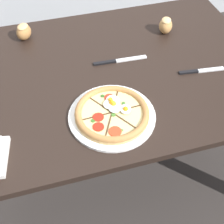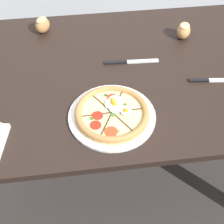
% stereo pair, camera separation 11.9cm
% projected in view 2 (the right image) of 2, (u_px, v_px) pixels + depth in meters
% --- Properties ---
extents(ground_plane, '(12.00, 12.00, 0.00)m').
position_uv_depth(ground_plane, '(118.00, 161.00, 1.96)').
color(ground_plane, '#2D2826').
extents(dining_table, '(1.44, 0.99, 0.74)m').
position_uv_depth(dining_table, '(119.00, 85.00, 1.47)').
color(dining_table, black).
rests_on(dining_table, ground_plane).
extents(pizza, '(0.34, 0.34, 0.05)m').
position_uv_depth(pizza, '(112.00, 114.00, 1.20)').
color(pizza, white).
rests_on(pizza, dining_table).
extents(bread_piece_near, '(0.10, 0.11, 0.08)m').
position_uv_depth(bread_piece_near, '(42.00, 25.00, 1.57)').
color(bread_piece_near, '#A3703D').
rests_on(bread_piece_near, dining_table).
extents(bread_piece_mid, '(0.10, 0.11, 0.08)m').
position_uv_depth(bread_piece_mid, '(184.00, 30.00, 1.54)').
color(bread_piece_mid, '#B27F47').
rests_on(bread_piece_mid, dining_table).
extents(knife_main, '(0.21, 0.04, 0.01)m').
position_uv_depth(knife_main, '(212.00, 80.00, 1.35)').
color(knife_main, silver).
rests_on(knife_main, dining_table).
extents(knife_spare, '(0.25, 0.03, 0.01)m').
position_uv_depth(knife_spare, '(131.00, 62.00, 1.44)').
color(knife_spare, silver).
rests_on(knife_spare, dining_table).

